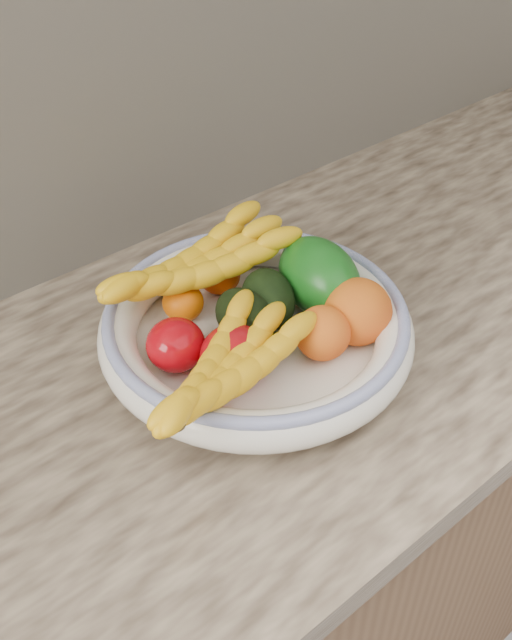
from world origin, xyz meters
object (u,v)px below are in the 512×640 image
(green_mango, at_px, (319,277))
(banana_bunch_back, at_px, (197,271))
(banana_bunch_front, at_px, (227,374))
(fruit_bowl, at_px, (256,327))

(green_mango, xyz_separation_m, banana_bunch_back, (-0.12, 0.10, 0.01))
(banana_bunch_front, bearing_deg, fruit_bowl, 14.38)
(green_mango, distance_m, banana_bunch_front, 0.22)
(green_mango, relative_size, banana_bunch_back, 0.46)
(green_mango, relative_size, banana_bunch_front, 0.50)
(fruit_bowl, bearing_deg, banana_bunch_back, 99.55)
(banana_bunch_back, distance_m, banana_bunch_front, 0.19)
(green_mango, distance_m, banana_bunch_back, 0.16)
(fruit_bowl, bearing_deg, banana_bunch_front, -144.73)
(green_mango, height_order, banana_bunch_front, green_mango)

